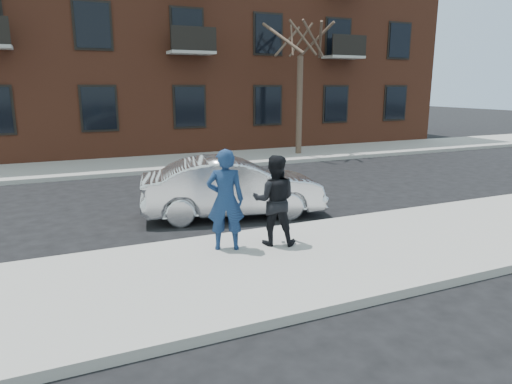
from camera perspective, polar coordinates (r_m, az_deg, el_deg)
name	(u,v)px	position (r m, az deg, el deg)	size (l,w,h in m)	color
ground	(371,247)	(9.28, 14.21, -6.73)	(100.00, 100.00, 0.00)	black
near_sidewalk	(380,248)	(9.07, 15.21, -6.74)	(50.00, 3.50, 0.15)	#9B9893
near_curb	(328,223)	(10.45, 9.01, -3.80)	(50.00, 0.10, 0.15)	#999691
far_sidewalk	(200,160)	(19.12, -6.96, 3.94)	(50.00, 3.50, 0.15)	#9B9893
far_curb	(215,167)	(17.43, -5.20, 3.09)	(50.00, 0.10, 0.15)	#999691
apartment_building	(196,27)	(26.10, -7.54, 19.74)	(24.30, 10.30, 12.30)	brown
street_tree	(301,27)	(20.57, 5.65, 19.84)	(3.60, 3.60, 6.80)	#3D2F24
silver_sedan	(233,187)	(10.98, -2.92, 0.61)	(1.51, 4.33, 1.43)	silver
man_hoodie	(225,200)	(8.25, -3.85, -0.99)	(0.79, 0.66, 1.86)	navy
man_peacoat	(274,200)	(8.53, 2.31, -1.04)	(1.03, 0.94, 1.70)	black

